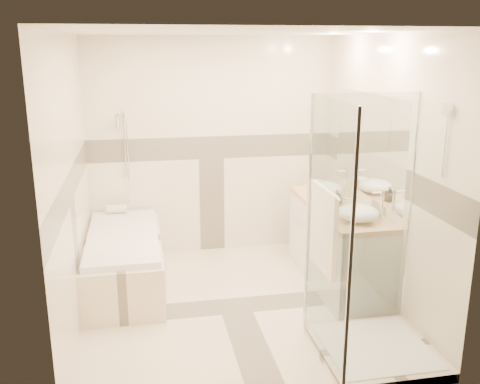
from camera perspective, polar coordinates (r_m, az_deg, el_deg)
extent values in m
cube|color=beige|center=(5.20, -0.58, -12.07)|extent=(2.80, 3.00, 0.01)
cube|color=white|center=(4.62, -0.67, 16.78)|extent=(2.80, 3.00, 0.01)
cube|color=beige|center=(6.21, -3.09, 4.76)|extent=(2.80, 0.01, 2.50)
cube|color=beige|center=(3.35, 3.97, -4.61)|extent=(2.80, 0.01, 2.50)
cube|color=beige|center=(4.72, -17.65, 0.64)|extent=(0.01, 3.00, 2.50)
cube|color=beige|center=(5.18, 14.87, 2.13)|extent=(0.01, 3.00, 2.50)
cube|color=white|center=(5.40, 13.49, 4.91)|extent=(0.01, 1.60, 1.00)
cylinder|color=silver|center=(6.10, -12.20, 5.20)|extent=(0.02, 0.02, 0.70)
cube|color=beige|center=(5.62, -12.22, -7.39)|extent=(0.75, 1.70, 0.50)
cube|color=white|center=(5.52, -12.39, -4.71)|extent=(0.69, 1.60, 0.06)
ellipsoid|color=white|center=(5.54, -12.36, -5.20)|extent=(0.56, 1.40, 0.16)
cube|color=white|center=(5.58, 10.34, -5.78)|extent=(0.55, 1.60, 0.80)
cylinder|color=silver|center=(5.08, 8.96, -6.06)|extent=(0.01, 0.24, 0.01)
cylinder|color=silver|center=(5.80, 6.33, -3.25)|extent=(0.01, 0.24, 0.01)
cube|color=tan|center=(5.45, 10.56, -1.61)|extent=(0.57, 1.62, 0.05)
cube|color=beige|center=(4.56, 14.24, -16.15)|extent=(0.90, 0.90, 0.08)
cube|color=white|center=(4.54, 14.28, -15.67)|extent=(0.80, 0.80, 0.01)
cube|color=white|center=(3.97, 9.35, -4.74)|extent=(0.01, 0.90, 2.00)
cube|color=white|center=(4.52, 12.73, -2.41)|extent=(0.90, 0.01, 2.00)
cylinder|color=silver|center=(3.58, 11.72, -7.15)|extent=(0.03, 0.03, 2.00)
cylinder|color=silver|center=(4.37, 7.27, -2.77)|extent=(0.03, 0.03, 2.00)
cylinder|color=silver|center=(4.72, 17.73, -2.02)|extent=(0.03, 0.03, 2.00)
cylinder|color=silver|center=(4.14, 21.21, 8.23)|extent=(0.03, 0.10, 0.10)
cylinder|color=silver|center=(3.85, 9.07, 0.26)|extent=(0.02, 0.60, 0.02)
cube|color=white|center=(3.94, 8.89, -3.96)|extent=(0.04, 0.48, 0.62)
ellipsoid|color=white|center=(5.75, 9.08, 0.37)|extent=(0.36, 0.36, 0.14)
ellipsoid|color=white|center=(4.96, 12.49, -2.18)|extent=(0.38, 0.38, 0.15)
cylinder|color=silver|center=(5.81, 11.20, 1.08)|extent=(0.03, 0.03, 0.27)
cylinder|color=silver|center=(5.77, 10.81, 2.18)|extent=(0.10, 0.02, 0.02)
cylinder|color=silver|center=(5.04, 14.88, -1.35)|extent=(0.03, 0.03, 0.27)
cylinder|color=silver|center=(4.99, 14.47, -0.10)|extent=(0.10, 0.02, 0.02)
imported|color=black|center=(5.44, 10.29, -0.52)|extent=(0.08, 0.08, 0.15)
imported|color=black|center=(5.43, 10.36, -0.67)|extent=(0.12, 0.12, 0.13)
cube|color=white|center=(6.04, 8.07, 0.81)|extent=(0.17, 0.25, 0.07)
cylinder|color=white|center=(6.19, -13.02, -1.77)|extent=(0.22, 0.10, 0.10)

